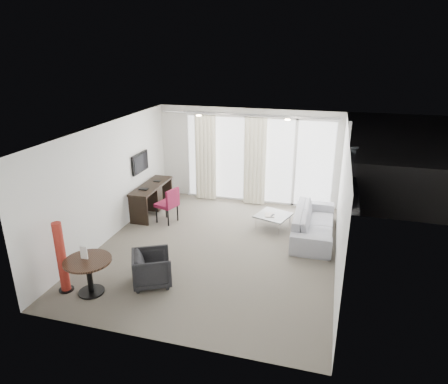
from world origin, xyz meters
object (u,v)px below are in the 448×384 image
(tub_armchair, at_px, (152,268))
(sofa, at_px, (314,223))
(desk_chair, at_px, (167,205))
(rattan_chair_a, at_px, (277,177))
(red_lamp, at_px, (61,257))
(coffee_table, at_px, (273,221))
(rattan_chair_b, at_px, (302,176))
(round_table, at_px, (90,276))
(desk, at_px, (152,199))

(tub_armchair, relative_size, sofa, 0.31)
(desk_chair, bearing_deg, rattan_chair_a, 68.43)
(tub_armchair, xyz_separation_m, rattan_chair_a, (1.46, 5.58, 0.13))
(red_lamp, relative_size, sofa, 0.60)
(coffee_table, distance_m, rattan_chair_a, 2.60)
(desk_chair, height_order, red_lamp, red_lamp)
(desk_chair, bearing_deg, sofa, 19.02)
(red_lamp, bearing_deg, sofa, 39.46)
(desk_chair, distance_m, rattan_chair_b, 4.60)
(rattan_chair_a, bearing_deg, sofa, -51.56)
(round_table, bearing_deg, rattan_chair_a, 68.72)
(tub_armchair, bearing_deg, red_lamp, 85.99)
(desk_chair, relative_size, tub_armchair, 1.29)
(red_lamp, distance_m, sofa, 5.39)
(desk_chair, bearing_deg, rattan_chair_b, 65.41)
(desk_chair, distance_m, round_table, 3.20)
(rattan_chair_b, bearing_deg, tub_armchair, -116.87)
(desk_chair, xyz_separation_m, rattan_chair_b, (3.01, 3.48, -0.08))
(red_lamp, xyz_separation_m, coffee_table, (3.18, 3.63, -0.50))
(coffee_table, distance_m, sofa, 1.01)
(desk_chair, xyz_separation_m, coffee_table, (2.60, 0.38, -0.28))
(desk_chair, xyz_separation_m, round_table, (-0.10, -3.20, -0.12))
(red_lamp, bearing_deg, desk, 90.17)
(desk_chair, height_order, rattan_chair_a, desk_chair)
(desk, xyz_separation_m, round_table, (0.49, -3.62, -0.05))
(tub_armchair, distance_m, rattan_chair_a, 5.77)
(red_lamp, relative_size, coffee_table, 1.80)
(desk_chair, relative_size, rattan_chair_b, 1.21)
(coffee_table, bearing_deg, tub_armchair, -120.39)
(desk_chair, bearing_deg, desk, 161.14)
(red_lamp, bearing_deg, round_table, 6.31)
(round_table, height_order, rattan_chair_b, rattan_chair_b)
(desk, xyz_separation_m, tub_armchair, (1.43, -3.05, -0.07))
(desk, distance_m, round_table, 3.65)
(sofa, height_order, rattan_chair_b, rattan_chair_b)
(tub_armchair, bearing_deg, desk, -2.52)
(rattan_chair_b, bearing_deg, coffee_table, -104.80)
(desk_chair, height_order, tub_armchair, desk_chair)
(red_lamp, relative_size, tub_armchair, 1.91)
(rattan_chair_b, bearing_deg, sofa, -87.63)
(desk, relative_size, sofa, 0.74)
(desk, xyz_separation_m, red_lamp, (0.01, -3.67, 0.28))
(rattan_chair_b, bearing_deg, rattan_chair_a, -150.80)
(round_table, height_order, red_lamp, red_lamp)
(round_table, xyz_separation_m, tub_armchair, (0.93, 0.57, -0.01))
(rattan_chair_b, bearing_deg, desk_chair, -138.12)
(coffee_table, xyz_separation_m, sofa, (0.97, -0.21, 0.16))
(desk_chair, height_order, round_table, desk_chair)
(desk, bearing_deg, sofa, -3.42)
(desk, distance_m, red_lamp, 3.68)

